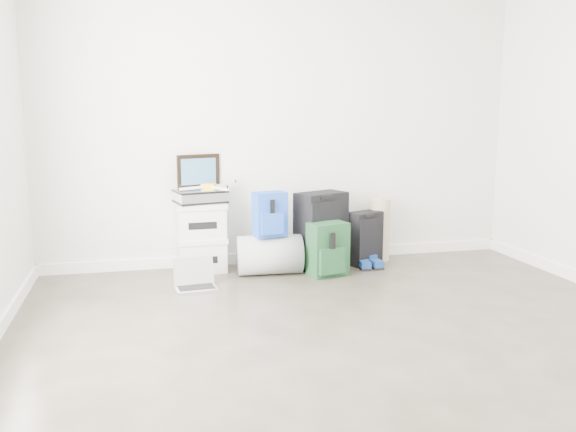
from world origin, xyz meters
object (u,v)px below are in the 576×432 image
object	(u,v)px
carry_on	(365,238)
duffel_bag	(270,255)
laptop	(195,281)
large_suitcase	(321,230)
boxes_stack	(201,237)
briefcase	(200,196)

from	to	relation	value
carry_on	duffel_bag	bearing A→B (deg)	164.68
carry_on	laptop	distance (m)	1.69
large_suitcase	laptop	xyz separation A→B (m)	(-1.19, -0.38, -0.29)
boxes_stack	laptop	distance (m)	0.60
duffel_bag	carry_on	xyz separation A→B (m)	(0.94, 0.12, 0.08)
briefcase	laptop	xyz separation A→B (m)	(-0.11, -0.53, -0.63)
laptop	boxes_stack	bearing A→B (deg)	73.87
carry_on	large_suitcase	bearing A→B (deg)	160.15
boxes_stack	briefcase	xyz separation A→B (m)	(0.00, -0.00, 0.37)
large_suitcase	carry_on	size ratio (longest dim) A/B	1.40
carry_on	briefcase	bearing A→B (deg)	152.24
briefcase	carry_on	world-z (taller)	briefcase
briefcase	laptop	bearing A→B (deg)	-113.68
boxes_stack	duffel_bag	size ratio (longest dim) A/B	1.10
duffel_bag	laptop	xyz separation A→B (m)	(-0.68, -0.28, -0.12)
large_suitcase	boxes_stack	bearing A→B (deg)	148.39
laptop	large_suitcase	bearing A→B (deg)	12.99
boxes_stack	large_suitcase	distance (m)	1.09
duffel_bag	large_suitcase	bearing A→B (deg)	15.27
boxes_stack	briefcase	bearing A→B (deg)	-77.87
briefcase	laptop	size ratio (longest dim) A/B	1.21
boxes_stack	carry_on	world-z (taller)	boxes_stack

